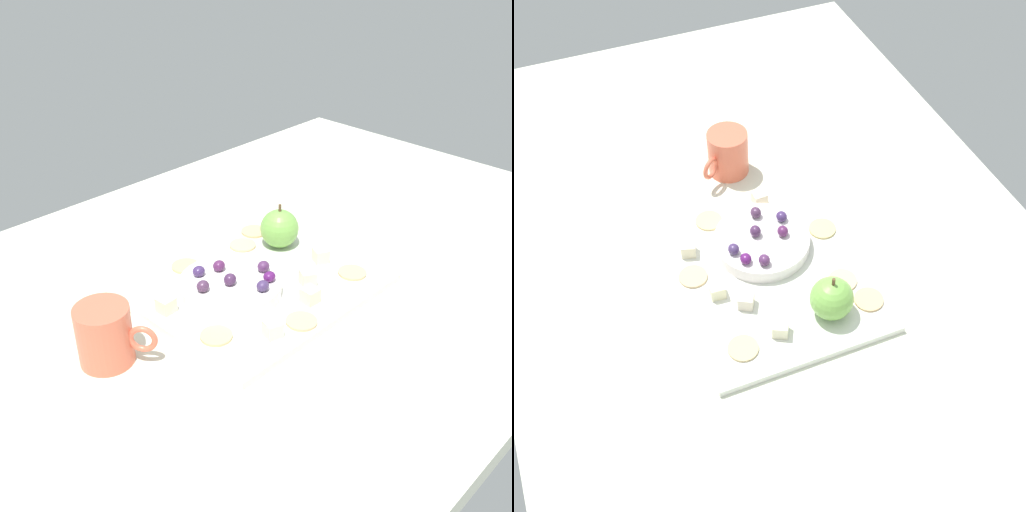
{
  "view_description": "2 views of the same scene",
  "coord_description": "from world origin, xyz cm",
  "views": [
    {
      "loc": [
        57.24,
        58.33,
        56.69
      ],
      "look_at": [
        -1.28,
        1.45,
        8.32
      ],
      "focal_mm": 43.5,
      "sensor_mm": 36.0,
      "label": 1
    },
    {
      "loc": [
        -63.75,
        27.95,
        86.27
      ],
      "look_at": [
        0.18,
        2.07,
        6.72
      ],
      "focal_mm": 47.46,
      "sensor_mm": 36.0,
      "label": 2
    }
  ],
  "objects": [
    {
      "name": "grape_4",
      "position": [
        3.69,
        -1.56,
        7.47
      ],
      "size": [
        1.96,
        1.77,
        1.7
      ],
      "primitive_type": "ellipsoid",
      "color": "#552352",
      "rests_on": "serving_dish"
    },
    {
      "name": "cracker_0",
      "position": [
        -12.82,
        11.48,
        4.49
      ],
      "size": [
        4.49,
        4.49,
        0.4
      ],
      "primitive_type": "cylinder",
      "color": "#D4B983",
      "rests_on": "platter"
    },
    {
      "name": "cracker_4",
      "position": [
        13.09,
        7.9,
        4.49
      ],
      "size": [
        4.49,
        4.49,
        0.4
      ],
      "primitive_type": "cylinder",
      "color": "#D9BE82",
      "rests_on": "platter"
    },
    {
      "name": "cracker_5",
      "position": [
        -6.92,
        -7.2,
        4.49
      ],
      "size": [
        4.49,
        4.49,
        0.4
      ],
      "primitive_type": "cylinder",
      "color": "#E1BA8C",
      "rests_on": "platter"
    },
    {
      "name": "apple_whole",
      "position": [
        -11.48,
        -2.96,
        7.56
      ],
      "size": [
        6.54,
        6.54,
        6.54
      ],
      "primitive_type": "sphere",
      "color": "#77B64C",
      "rests_on": "platter"
    },
    {
      "name": "cheese_cube_4",
      "position": [
        7.54,
        13.18,
        5.43
      ],
      "size": [
        2.85,
        2.85,
        2.29
      ],
      "primitive_type": "cube",
      "rotation": [
        0.0,
        0.0,
        1.28
      ],
      "color": "#F2EAC8",
      "rests_on": "platter"
    },
    {
      "name": "cracker_2",
      "position": [
        4.29,
        -8.97,
        4.49
      ],
      "size": [
        4.49,
        4.49,
        0.4
      ],
      "primitive_type": "cylinder",
      "color": "#D8C07E",
      "rests_on": "platter"
    },
    {
      "name": "table",
      "position": [
        0.0,
        0.0,
        1.52
      ],
      "size": [
        145.93,
        88.35,
        3.04
      ],
      "primitive_type": "cube",
      "color": "silver",
      "rests_on": "ground"
    },
    {
      "name": "grape_5",
      "position": [
        6.82,
        -2.65,
        7.42
      ],
      "size": [
        1.96,
        1.77,
        1.62
      ],
      "primitive_type": "ellipsoid",
      "color": "#412C5F",
      "rests_on": "serving_dish"
    },
    {
      "name": "grape_3",
      "position": [
        9.18,
        0.94,
        7.49
      ],
      "size": [
        1.96,
        1.77,
        1.76
      ],
      "primitive_type": "ellipsoid",
      "color": "#4C2F4D",
      "rests_on": "serving_dish"
    },
    {
      "name": "cracker_3",
      "position": [
        -11.77,
        -9.27,
        4.49
      ],
      "size": [
        4.49,
        4.49,
        0.4
      ],
      "primitive_type": "cylinder",
      "color": "#E3B580",
      "rests_on": "platter"
    },
    {
      "name": "grape_6",
      "position": [
        -0.87,
        3.42,
        7.48
      ],
      "size": [
        1.96,
        1.77,
        1.73
      ],
      "primitive_type": "ellipsoid",
      "color": "#522B57",
      "rests_on": "serving_dish"
    },
    {
      "name": "cheese_cube_0",
      "position": [
        14.08,
        -1.6,
        5.43
      ],
      "size": [
        2.43,
        2.43,
        2.29
      ],
      "primitive_type": "cube",
      "rotation": [
        0.0,
        0.0,
        0.06
      ],
      "color": "#F9E5BF",
      "rests_on": "platter"
    },
    {
      "name": "cheese_cube_3",
      "position": [
        -2.14,
        11.66,
        5.43
      ],
      "size": [
        2.46,
        2.46,
        2.29
      ],
      "primitive_type": "cube",
      "rotation": [
        0.0,
        0.0,
        1.49
      ],
      "color": "#F3EDBE",
      "rests_on": "platter"
    },
    {
      "name": "apple_stem",
      "position": [
        -11.48,
        -2.96,
        11.43
      ],
      "size": [
        0.5,
        0.5,
        1.2
      ],
      "primitive_type": "cylinder",
      "color": "brown",
      "rests_on": "apple_whole"
    },
    {
      "name": "cheese_cube_1",
      "position": [
        -5.62,
        8.29,
        5.43
      ],
      "size": [
        3.12,
        3.12,
        2.29
      ],
      "primitive_type": "cube",
      "rotation": [
        0.0,
        0.0,
        1.06
      ],
      "color": "#F0E2C8",
      "rests_on": "platter"
    },
    {
      "name": "cracker_1",
      "position": [
        2.53,
        14.07,
        4.49
      ],
      "size": [
        4.49,
        4.49,
        0.4
      ],
      "primitive_type": "cylinder",
      "color": "#D8B484",
      "rests_on": "platter"
    },
    {
      "name": "platter",
      "position": [
        -0.64,
        2.51,
        3.66
      ],
      "size": [
        35.25,
        29.04,
        1.24
      ],
      "primitive_type": "cube",
      "color": "silver",
      "rests_on": "table"
    },
    {
      "name": "cheese_cube_2",
      "position": [
        -12.25,
        5.46,
        5.43
      ],
      "size": [
        3.09,
        3.09,
        2.29
      ],
      "primitive_type": "cube",
      "rotation": [
        0.0,
        0.0,
        1.09
      ],
      "color": "#F7F0C5",
      "rests_on": "platter"
    },
    {
      "name": "grape_2",
      "position": [
        3.05,
        7.03,
        7.45
      ],
      "size": [
        1.96,
        1.77,
        1.67
      ],
      "primitive_type": "ellipsoid",
      "color": "#432F5E",
      "rests_on": "serving_dish"
    },
    {
      "name": "serving_dish",
      "position": [
        4.5,
        1.69,
        5.45
      ],
      "size": [
        15.44,
        15.44,
        2.33
      ],
      "primitive_type": "cylinder",
      "color": "white",
      "rests_on": "platter"
    },
    {
      "name": "cup",
      "position": [
        25.24,
        0.51,
        7.2
      ],
      "size": [
        8.07,
        9.32,
        8.3
      ],
      "color": "#E2664A",
      "rests_on": "table"
    },
    {
      "name": "grape_0",
      "position": [
        0.52,
        5.96,
        7.41
      ],
      "size": [
        1.96,
        1.77,
        1.59
      ],
      "primitive_type": "ellipsoid",
      "color": "#55195F",
      "rests_on": "serving_dish"
    },
    {
      "name": "grape_1",
      "position": [
        5.27,
        2.52,
        7.54
      ],
      "size": [
        1.96,
        1.77,
        1.86
      ],
      "primitive_type": "ellipsoid",
      "color": "#45274B",
      "rests_on": "serving_dish"
    }
  ]
}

